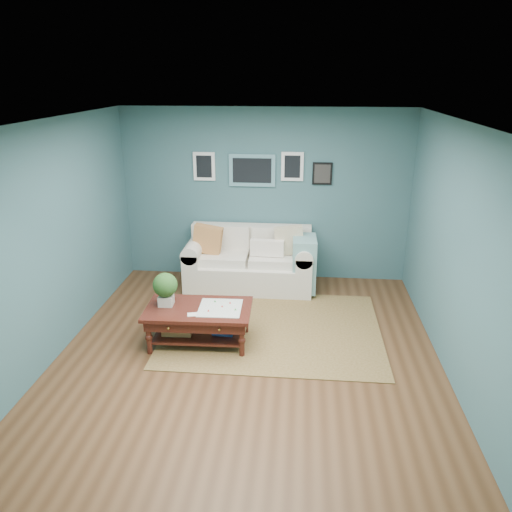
# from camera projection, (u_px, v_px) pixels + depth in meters

# --- Properties ---
(room_shell) EXTENTS (5.00, 5.02, 2.70)m
(room_shell) POSITION_uv_depth(u_px,v_px,m) (248.00, 245.00, 5.56)
(room_shell) COLOR brown
(room_shell) RESTS_ON ground
(area_rug) EXTENTS (2.79, 2.23, 0.01)m
(area_rug) POSITION_uv_depth(u_px,v_px,m) (273.00, 329.00, 6.55)
(area_rug) COLOR brown
(area_rug) RESTS_ON ground
(loveseat) EXTENTS (1.99, 0.90, 1.02)m
(loveseat) POSITION_uv_depth(u_px,v_px,m) (255.00, 261.00, 7.74)
(loveseat) COLOR silver
(loveseat) RESTS_ON ground
(coffee_table) EXTENTS (1.30, 0.79, 0.90)m
(coffee_table) POSITION_uv_depth(u_px,v_px,m) (193.00, 313.00, 6.10)
(coffee_table) COLOR #38170B
(coffee_table) RESTS_ON ground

